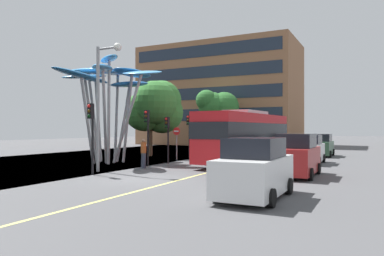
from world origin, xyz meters
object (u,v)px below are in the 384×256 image
Objects in this scene: street_lamp at (103,90)px; car_parked_mid at (296,156)px; leaf_sculpture at (108,79)px; traffic_light_kerb_near at (91,123)px; car_parked_far at (308,150)px; traffic_light_opposite at (189,127)px; no_entry_sign at (177,138)px; red_bus at (246,135)px; car_side_street at (321,146)px; pedestrian at (144,153)px; traffic_light_kerb_far at (147,125)px; car_parked_near at (255,170)px; traffic_light_island_mid at (167,130)px.

car_parked_mid is at bearing 16.48° from street_lamp.
car_parked_mid is (13.77, -1.69, -5.01)m from leaf_sculpture.
car_parked_mid is at bearing 24.36° from traffic_light_kerb_near.
car_parked_far is at bearing 23.59° from leaf_sculpture.
traffic_light_opposite reaches higher than no_entry_sign.
red_bus is 1.59× the size of street_lamp.
car_side_street is 13.44m from no_entry_sign.
leaf_sculpture is at bearing -124.45° from traffic_light_opposite.
pedestrian is (0.84, -7.76, -1.65)m from traffic_light_opposite.
no_entry_sign reaches higher than pedestrian.
car_parked_near is at bearing -38.64° from traffic_light_kerb_far.
car_parked_mid is (9.77, 4.42, -1.70)m from traffic_light_kerb_near.
leaf_sculpture is 5.80m from traffic_light_island_mid.
car_parked_mid is 14.90m from car_side_street.
pedestrian is (1.04, 2.49, -3.71)m from street_lamp.
car_parked_far is 0.56× the size of street_lamp.
car_parked_far is (9.34, 0.19, -1.62)m from traffic_light_opposite.
traffic_light_kerb_near is 1.48× the size of no_entry_sign.
street_lamp is (-5.71, -8.32, 2.62)m from red_bus.
car_parked_near is 11.24m from street_lamp.
street_lamp is 8.84m from no_entry_sign.
car_side_street is at bearing 68.18° from red_bus.
red_bus reaches higher than car_side_street.
traffic_light_opposite is (-5.51, 1.93, 0.56)m from red_bus.
red_bus is 4.51m from car_parked_far.
red_bus is 3.23× the size of traffic_light_opposite.
traffic_light_opposite is (-0.52, 4.33, 0.20)m from traffic_light_island_mid.
pedestrian is (-4.67, -5.83, -1.10)m from red_bus.
car_parked_near is 0.58× the size of street_lamp.
leaf_sculpture is 1.18× the size of street_lamp.
pedestrian is at bearing -118.89° from car_side_street.
traffic_light_opposite is at bearing 90.51° from traffic_light_kerb_far.
car_parked_mid is at bearing 3.25° from pedestrian.
no_entry_sign is at bearing 98.96° from pedestrian.
leaf_sculpture is 2.01× the size of car_side_street.
traffic_light_opposite is at bearing 88.88° from street_lamp.
traffic_light_kerb_near is 15.08m from car_parked_far.
no_entry_sign is (-9.42, -9.55, 0.76)m from car_side_street.
traffic_light_island_mid reaches higher than car_parked_near.
traffic_light_kerb_far is 0.91× the size of car_parked_far.
leaf_sculpture reaches higher than street_lamp.
traffic_light_kerb_far is at bearing -145.55° from car_parked_far.
traffic_light_island_mid is 0.81× the size of car_parked_far.
traffic_light_island_mid is 1.28× the size of no_entry_sign.
leaf_sculpture reaches higher than car_parked_near.
street_lamp is at bearing -96.96° from traffic_light_island_mid.
car_parked_near is 0.99× the size of car_side_street.
traffic_light_island_mid is 0.92× the size of traffic_light_opposite.
traffic_light_kerb_near is 0.94× the size of car_parked_far.
car_parked_near is at bearing -31.72° from leaf_sculpture.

